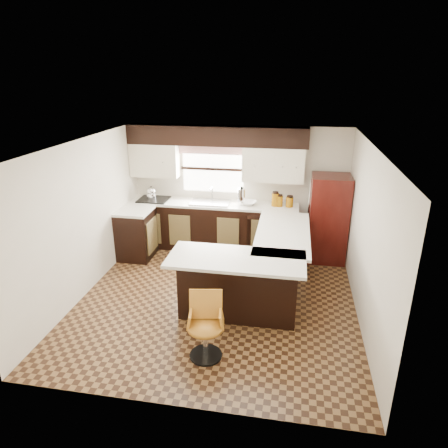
% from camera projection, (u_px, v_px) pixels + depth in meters
% --- Properties ---
extents(floor, '(4.40, 4.40, 0.00)m').
position_uv_depth(floor, '(217.00, 298.00, 6.26)').
color(floor, '#49301A').
rests_on(floor, ground).
extents(ceiling, '(4.40, 4.40, 0.00)m').
position_uv_depth(ceiling, '(216.00, 145.00, 5.41)').
color(ceiling, silver).
rests_on(ceiling, wall_back).
extents(wall_back, '(4.40, 0.00, 4.40)m').
position_uv_depth(wall_back, '(238.00, 187.00, 7.86)').
color(wall_back, beige).
rests_on(wall_back, floor).
extents(wall_front, '(4.40, 0.00, 4.40)m').
position_uv_depth(wall_front, '(173.00, 310.00, 3.81)').
color(wall_front, beige).
rests_on(wall_front, floor).
extents(wall_left, '(0.00, 4.40, 4.40)m').
position_uv_depth(wall_left, '(84.00, 219.00, 6.18)').
color(wall_left, beige).
rests_on(wall_left, floor).
extents(wall_right, '(0.00, 4.40, 4.40)m').
position_uv_depth(wall_right, '(366.00, 237.00, 5.49)').
color(wall_right, beige).
rests_on(wall_right, floor).
extents(base_cab_back, '(3.30, 0.60, 0.90)m').
position_uv_depth(base_cab_back, '(213.00, 227.00, 7.92)').
color(base_cab_back, black).
rests_on(base_cab_back, floor).
extents(base_cab_left, '(0.60, 0.70, 0.90)m').
position_uv_depth(base_cab_left, '(137.00, 234.00, 7.55)').
color(base_cab_left, black).
rests_on(base_cab_left, floor).
extents(counter_back, '(3.30, 0.60, 0.04)m').
position_uv_depth(counter_back, '(213.00, 204.00, 7.76)').
color(counter_back, silver).
rests_on(counter_back, base_cab_back).
extents(counter_left, '(0.60, 0.70, 0.04)m').
position_uv_depth(counter_left, '(135.00, 211.00, 7.38)').
color(counter_left, silver).
rests_on(counter_left, base_cab_left).
extents(soffit, '(3.40, 0.35, 0.36)m').
position_uv_depth(soffit, '(216.00, 136.00, 7.40)').
color(soffit, black).
rests_on(soffit, wall_back).
extents(upper_cab_left, '(0.94, 0.35, 0.64)m').
position_uv_depth(upper_cab_left, '(155.00, 160.00, 7.78)').
color(upper_cab_left, beige).
rests_on(upper_cab_left, wall_back).
extents(upper_cab_right, '(1.14, 0.35, 0.64)m').
position_uv_depth(upper_cab_right, '(273.00, 164.00, 7.40)').
color(upper_cab_right, beige).
rests_on(upper_cab_right, wall_back).
extents(window_pane, '(1.20, 0.02, 0.90)m').
position_uv_depth(window_pane, '(213.00, 169.00, 7.80)').
color(window_pane, white).
rests_on(window_pane, wall_back).
extents(valance, '(1.30, 0.06, 0.18)m').
position_uv_depth(valance, '(212.00, 149.00, 7.62)').
color(valance, '#D19B93').
rests_on(valance, wall_back).
extents(sink, '(0.75, 0.45, 0.03)m').
position_uv_depth(sink, '(210.00, 202.00, 7.73)').
color(sink, '#B2B2B7').
rests_on(sink, counter_back).
extents(dishwasher, '(0.58, 0.03, 0.78)m').
position_uv_depth(dishwasher, '(262.00, 236.00, 7.51)').
color(dishwasher, black).
rests_on(dishwasher, floor).
extents(cooktop, '(0.58, 0.50, 0.02)m').
position_uv_depth(cooktop, '(154.00, 199.00, 7.92)').
color(cooktop, black).
rests_on(cooktop, counter_back).
extents(peninsula_long, '(0.60, 1.95, 0.90)m').
position_uv_depth(peninsula_long, '(278.00, 260.00, 6.53)').
color(peninsula_long, black).
rests_on(peninsula_long, floor).
extents(peninsula_return, '(1.65, 0.60, 0.90)m').
position_uv_depth(peninsula_return, '(238.00, 286.00, 5.72)').
color(peninsula_return, black).
rests_on(peninsula_return, floor).
extents(counter_pen_long, '(0.84, 1.95, 0.04)m').
position_uv_depth(counter_pen_long, '(283.00, 233.00, 6.35)').
color(counter_pen_long, silver).
rests_on(counter_pen_long, peninsula_long).
extents(counter_pen_return, '(1.89, 0.84, 0.04)m').
position_uv_depth(counter_pen_return, '(236.00, 259.00, 5.47)').
color(counter_pen_return, silver).
rests_on(counter_pen_return, peninsula_return).
extents(refrigerator, '(0.69, 0.66, 1.61)m').
position_uv_depth(refrigerator, '(328.00, 218.00, 7.33)').
color(refrigerator, '#360C09').
rests_on(refrigerator, floor).
extents(bar_chair, '(0.51, 0.51, 0.84)m').
position_uv_depth(bar_chair, '(205.00, 328.00, 4.84)').
color(bar_chair, '#B37120').
rests_on(bar_chair, floor).
extents(kettle, '(0.19, 0.19, 0.26)m').
position_uv_depth(kettle, '(151.00, 192.00, 7.88)').
color(kettle, silver).
rests_on(kettle, cooktop).
extents(percolator, '(0.15, 0.15, 0.32)m').
position_uv_depth(percolator, '(241.00, 196.00, 7.60)').
color(percolator, silver).
rests_on(percolator, counter_back).
extents(mixing_bowl, '(0.31, 0.31, 0.07)m').
position_uv_depth(mixing_bowl, '(248.00, 203.00, 7.62)').
color(mixing_bowl, white).
rests_on(mixing_bowl, counter_back).
extents(canister_large, '(0.13, 0.13, 0.25)m').
position_uv_depth(canister_large, '(275.00, 200.00, 7.53)').
color(canister_large, '#8D5705').
rests_on(canister_large, counter_back).
extents(canister_med, '(0.13, 0.13, 0.20)m').
position_uv_depth(canister_med, '(279.00, 201.00, 7.52)').
color(canister_med, '#8D5705').
rests_on(canister_med, counter_back).
extents(canister_small, '(0.14, 0.14, 0.19)m').
position_uv_depth(canister_small, '(290.00, 202.00, 7.49)').
color(canister_small, '#8D5705').
rests_on(canister_small, counter_back).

